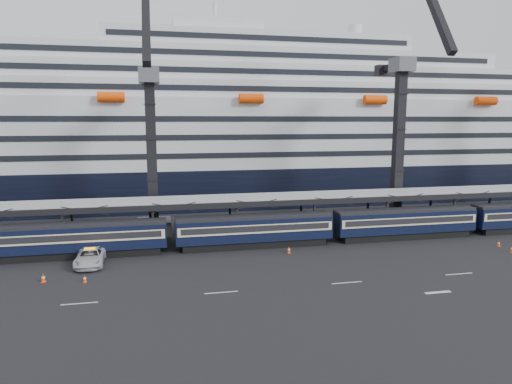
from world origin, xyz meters
TOP-DOWN VIEW (x-y plane):
  - ground at (0.00, 0.00)m, footprint 260.00×260.00m
  - lane_markings at (8.15, -5.23)m, footprint 111.00×4.27m
  - train at (-4.65, 10.00)m, footprint 133.05×3.00m
  - canopy at (0.00, 14.00)m, footprint 130.00×6.25m
  - cruise_ship at (-1.08, 45.99)m, footprint 214.09×28.84m
  - crane_dark_near at (-20.00, 18.59)m, footprint 4.50×17.75m
  - crane_dark_mid at (15.00, 17.59)m, footprint 4.50×18.24m
  - pickup_truck at (-26.58, 6.78)m, footprint 2.94×6.22m
  - traffic_cone_b at (-30.21, 2.18)m, footprint 0.43×0.43m
  - traffic_cone_c at (-26.34, 1.31)m, footprint 0.36×0.36m
  - traffic_cone_d at (-4.66, 6.60)m, footprint 0.40×0.40m
  - traffic_cone_e at (20.91, 1.44)m, footprint 0.43×0.43m
  - traffic_cone_f at (21.27, 4.02)m, footprint 0.37×0.37m

SIDE VIEW (x-z plane):
  - ground at x=0.00m, z-range 0.00..0.00m
  - lane_markings at x=8.15m, z-range 0.00..0.02m
  - traffic_cone_c at x=-26.34m, z-range 0.00..0.72m
  - traffic_cone_f at x=21.27m, z-range 0.00..0.74m
  - traffic_cone_d at x=-4.66m, z-range -0.01..0.80m
  - traffic_cone_e at x=20.91m, z-range -0.01..0.86m
  - traffic_cone_b at x=-30.21m, z-range -0.01..0.86m
  - pickup_truck at x=-26.58m, z-range 0.00..1.72m
  - train at x=-4.65m, z-range 0.18..4.23m
  - canopy at x=0.00m, z-range 2.49..8.01m
  - crane_dark_near at x=-20.00m, z-range -5.61..29.47m
  - cruise_ship at x=-1.08m, z-range -4.66..29.34m
  - crane_dark_mid at x=15.00m, z-range -6.46..33.18m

